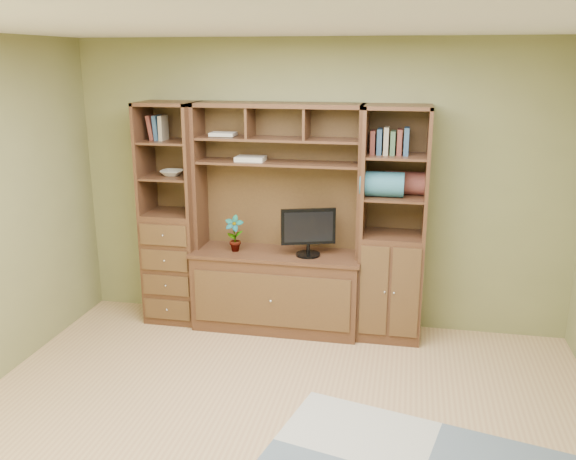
% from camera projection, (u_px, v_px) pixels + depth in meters
% --- Properties ---
extents(room, '(4.60, 4.10, 2.64)m').
position_uv_depth(room, '(268.00, 252.00, 3.64)').
color(room, tan).
rests_on(room, ground).
extents(center_hutch, '(1.54, 0.53, 2.05)m').
position_uv_depth(center_hutch, '(276.00, 221.00, 5.41)').
color(center_hutch, '#462918').
rests_on(center_hutch, ground).
extents(left_tower, '(0.50, 0.45, 2.05)m').
position_uv_depth(left_tower, '(172.00, 214.00, 5.64)').
color(left_tower, '#462918').
rests_on(left_tower, ground).
extents(right_tower, '(0.55, 0.45, 2.05)m').
position_uv_depth(right_tower, '(393.00, 226.00, 5.26)').
color(right_tower, '#462918').
rests_on(right_tower, ground).
extents(monitor, '(0.53, 0.36, 0.59)m').
position_uv_depth(monitor, '(308.00, 223.00, 5.33)').
color(monitor, black).
rests_on(monitor, center_hutch).
extents(orchid, '(0.17, 0.12, 0.33)m').
position_uv_depth(orchid, '(234.00, 234.00, 5.49)').
color(orchid, '#A96339').
rests_on(orchid, center_hutch).
extents(magazines, '(0.26, 0.19, 0.04)m').
position_uv_depth(magazines, '(251.00, 159.00, 5.40)').
color(magazines, beige).
rests_on(magazines, center_hutch).
extents(bowl, '(0.20, 0.20, 0.05)m').
position_uv_depth(bowl, '(172.00, 173.00, 5.53)').
color(bowl, beige).
rests_on(bowl, left_tower).
extents(blanket_teal, '(0.37, 0.21, 0.21)m').
position_uv_depth(blanket_teal, '(382.00, 184.00, 5.13)').
color(blanket_teal, '#2C6374').
rests_on(blanket_teal, right_tower).
extents(blanket_red, '(0.35, 0.20, 0.20)m').
position_uv_depth(blanket_red, '(406.00, 183.00, 5.22)').
color(blanket_red, brown).
rests_on(blanket_red, right_tower).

